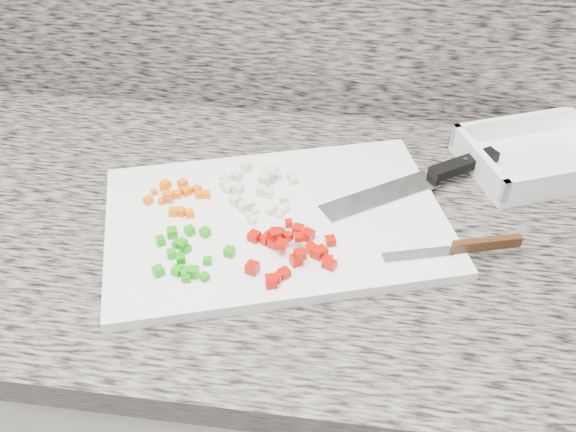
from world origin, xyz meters
name	(u,v)px	position (x,y,z in m)	size (l,w,h in m)	color
cabinet	(243,400)	(0.00, 1.44, 0.43)	(3.92, 0.62, 0.86)	beige
countertop	(230,223)	(0.00, 1.44, 0.88)	(3.96, 0.64, 0.04)	slate
cutting_board	(276,221)	(0.07, 1.42, 0.91)	(0.47, 0.31, 0.02)	white
carrot_pile	(178,195)	(-0.07, 1.44, 0.92)	(0.09, 0.08, 0.02)	#F76705
onion_pile	(256,182)	(0.03, 1.49, 0.92)	(0.12, 0.12, 0.02)	beige
green_pepper_pile	(186,254)	(-0.03, 1.32, 0.92)	(0.11, 0.10, 0.02)	#1B990D
red_pepper_pile	(290,248)	(0.10, 1.35, 0.92)	(0.12, 0.13, 0.02)	#BA0C02
garlic_pile	(267,211)	(0.06, 1.43, 0.92)	(0.06, 0.05, 0.01)	beige
chef_knife	(436,175)	(0.30, 1.55, 0.92)	(0.27, 0.20, 0.02)	silver
paring_knife	(469,247)	(0.33, 1.39, 0.92)	(0.18, 0.07, 0.02)	silver
tray	(539,158)	(0.46, 1.62, 0.92)	(0.27, 0.24, 0.05)	white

